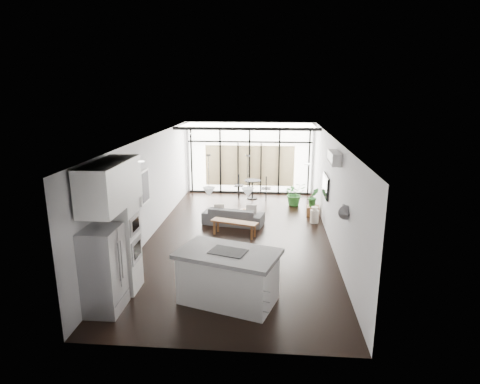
% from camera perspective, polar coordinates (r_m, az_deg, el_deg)
% --- Properties ---
extents(floor, '(5.00, 10.00, 0.00)m').
position_cam_1_polar(floor, '(11.34, -0.12, -6.50)').
color(floor, black).
rests_on(floor, ground).
extents(ceiling, '(5.00, 10.00, 0.00)m').
position_cam_1_polar(ceiling, '(10.65, -0.13, 7.68)').
color(ceiling, silver).
rests_on(ceiling, ground).
extents(wall_left, '(0.02, 10.00, 2.80)m').
position_cam_1_polar(wall_left, '(11.39, -12.76, 0.61)').
color(wall_left, silver).
rests_on(wall_left, ground).
extents(wall_right, '(0.02, 10.00, 2.80)m').
position_cam_1_polar(wall_right, '(11.00, 12.96, 0.09)').
color(wall_right, silver).
rests_on(wall_right, ground).
extents(wall_back, '(5.00, 0.02, 2.80)m').
position_cam_1_polar(wall_back, '(15.79, 1.39, 4.86)').
color(wall_back, silver).
rests_on(wall_back, ground).
extents(wall_front, '(5.00, 0.02, 2.80)m').
position_cam_1_polar(wall_front, '(6.23, -4.04, -11.11)').
color(wall_front, silver).
rests_on(wall_front, ground).
extents(glazing, '(5.00, 0.20, 2.80)m').
position_cam_1_polar(glazing, '(15.68, 1.37, 4.78)').
color(glazing, black).
rests_on(glazing, ground).
extents(skylight, '(4.70, 1.90, 0.06)m').
position_cam_1_polar(skylight, '(14.62, 1.19, 9.48)').
color(skylight, silver).
rests_on(skylight, ceiling).
extents(neighbour_building, '(3.50, 0.02, 1.60)m').
position_cam_1_polar(neighbour_building, '(15.80, 1.37, 3.76)').
color(neighbour_building, beige).
rests_on(neighbour_building, ground).
extents(island, '(2.17, 1.67, 1.05)m').
position_cam_1_polar(island, '(7.99, -1.68, -11.95)').
color(island, silver).
rests_on(island, floor).
extents(cooktop, '(0.80, 0.65, 0.01)m').
position_cam_1_polar(cooktop, '(7.77, -1.71, -8.46)').
color(cooktop, black).
rests_on(cooktop, island).
extents(fridge, '(0.63, 0.79, 1.64)m').
position_cam_1_polar(fridge, '(7.98, -18.87, -10.46)').
color(fridge, gray).
rests_on(fridge, floor).
extents(appliance_column, '(0.63, 0.66, 2.44)m').
position_cam_1_polar(appliance_column, '(8.49, -16.68, -5.80)').
color(appliance_column, silver).
rests_on(appliance_column, floor).
extents(upper_cabinets, '(0.62, 1.75, 0.86)m').
position_cam_1_polar(upper_cabinets, '(7.85, -17.97, 1.05)').
color(upper_cabinets, silver).
rests_on(upper_cabinets, wall_left).
extents(pendant_left, '(0.26, 0.26, 0.18)m').
position_cam_1_polar(pendant_left, '(8.26, -4.43, 0.03)').
color(pendant_left, silver).
rests_on(pendant_left, ceiling).
extents(pendant_right, '(0.26, 0.26, 0.18)m').
position_cam_1_polar(pendant_right, '(8.17, 1.11, -0.09)').
color(pendant_right, silver).
rests_on(pendant_right, ceiling).
extents(sofa, '(1.92, 0.89, 0.72)m').
position_cam_1_polar(sofa, '(12.32, -0.95, -2.98)').
color(sofa, '#4A4A4C').
rests_on(sofa, floor).
extents(console_bench, '(1.38, 0.72, 0.43)m').
position_cam_1_polar(console_bench, '(11.42, -0.80, -5.20)').
color(console_bench, brown).
rests_on(console_bench, floor).
extents(pouf, '(0.51, 0.51, 0.37)m').
position_cam_1_polar(pouf, '(12.63, 0.95, -3.36)').
color(pouf, beige).
rests_on(pouf, floor).
extents(crate, '(0.42, 0.42, 0.31)m').
position_cam_1_polar(crate, '(13.41, 10.30, -2.66)').
color(crate, brown).
rests_on(crate, floor).
extents(plant_tall, '(1.00, 1.05, 0.66)m').
position_cam_1_polar(plant_tall, '(14.41, 7.78, -0.60)').
color(plant_tall, '#2A6D2A').
rests_on(plant_tall, floor).
extents(plant_crate, '(0.49, 0.70, 0.28)m').
position_cam_1_polar(plant_crate, '(13.33, 10.36, -1.44)').
color(plant_crate, '#2A6D2A').
rests_on(plant_crate, crate).
extents(milk_can, '(0.27, 0.27, 0.52)m').
position_cam_1_polar(milk_can, '(12.67, 10.54, -3.21)').
color(milk_can, beige).
rests_on(milk_can, floor).
extents(bistro_set, '(1.52, 0.97, 0.68)m').
position_cam_1_polar(bistro_set, '(15.14, 1.76, 0.32)').
color(bistro_set, black).
rests_on(bistro_set, floor).
extents(tv, '(0.05, 1.10, 0.65)m').
position_cam_1_polar(tv, '(11.98, 12.09, 0.84)').
color(tv, black).
rests_on(tv, wall_right).
extents(ac_unit, '(0.22, 0.90, 0.30)m').
position_cam_1_polar(ac_unit, '(9.99, 13.26, 4.78)').
color(ac_unit, white).
rests_on(ac_unit, wall_right).
extents(framed_art, '(0.04, 0.70, 0.90)m').
position_cam_1_polar(framed_art, '(10.89, -13.42, 0.73)').
color(framed_art, black).
rests_on(framed_art, wall_left).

